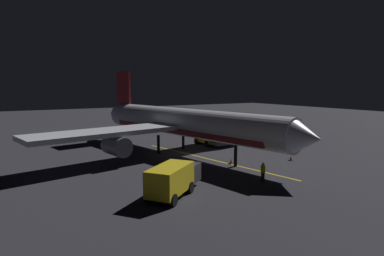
% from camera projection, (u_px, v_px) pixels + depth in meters
% --- Properties ---
extents(ground_plane, '(180.00, 180.00, 0.20)m').
position_uv_depth(ground_plane, '(184.00, 155.00, 40.65)').
color(ground_plane, '#292930').
extents(apron_guide_stripe, '(4.64, 23.06, 0.01)m').
position_uv_depth(apron_guide_stripe, '(209.00, 159.00, 37.81)').
color(apron_guide_stripe, gold).
rests_on(apron_guide_stripe, ground_plane).
extents(airliner, '(36.50, 36.47, 10.64)m').
position_uv_depth(airliner, '(180.00, 123.00, 40.62)').
color(airliner, silver).
rests_on(airliner, ground_plane).
extents(baggage_truck, '(6.27, 5.47, 2.44)m').
position_uv_depth(baggage_truck, '(174.00, 179.00, 25.24)').
color(baggage_truck, gold).
rests_on(baggage_truck, ground_plane).
extents(catering_truck, '(2.45, 5.63, 2.35)m').
position_uv_depth(catering_truck, '(210.00, 137.00, 46.20)').
color(catering_truck, gold).
rests_on(catering_truck, ground_plane).
extents(ground_crew_worker, '(0.40, 0.40, 1.74)m').
position_uv_depth(ground_crew_worker, '(263.00, 172.00, 28.75)').
color(ground_crew_worker, black).
rests_on(ground_crew_worker, ground_plane).
extents(traffic_cone_near_left, '(0.50, 0.50, 0.55)m').
position_uv_depth(traffic_cone_near_left, '(291.00, 158.00, 37.15)').
color(traffic_cone_near_left, '#EA590F').
rests_on(traffic_cone_near_left, ground_plane).
extents(traffic_cone_near_right, '(0.50, 0.50, 0.55)m').
position_uv_depth(traffic_cone_near_right, '(231.00, 161.00, 35.56)').
color(traffic_cone_near_right, '#EA590F').
rests_on(traffic_cone_near_right, ground_plane).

